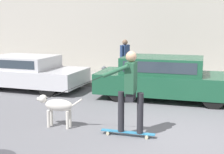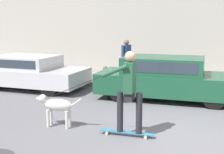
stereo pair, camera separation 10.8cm
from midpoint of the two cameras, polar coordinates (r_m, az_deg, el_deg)
name	(u,v)px [view 1 (the left image)]	position (r m, az deg, el deg)	size (l,w,h in m)	color
ground_plane	(175,137)	(6.56, 10.92, -10.76)	(36.00, 36.00, 0.00)	slate
back_wall	(197,18)	(13.00, 15.10, 10.41)	(32.00, 0.30, 4.96)	#ADA89E
sidewalk_curb	(192,84)	(11.81, 14.22, -1.23)	(30.00, 2.48, 0.15)	gray
parked_car_0	(27,72)	(11.31, -15.51, 0.84)	(3.98, 1.87, 1.15)	black
parked_car_1	(166,78)	(9.55, 9.57, -0.23)	(4.29, 1.82, 1.28)	black
dog	(57,106)	(7.01, -10.42, -5.24)	(1.06, 0.31, 0.72)	beige
skateboarder	(130,88)	(6.23, 2.83, -2.06)	(2.53, 0.53, 1.74)	beige
pedestrian_with_bag	(125,58)	(11.61, 2.15, 3.44)	(0.28, 0.68, 1.53)	#3D4760
fire_hydrant	(104,77)	(10.87, -1.74, 0.00)	(0.18, 0.18, 0.80)	#4C5156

